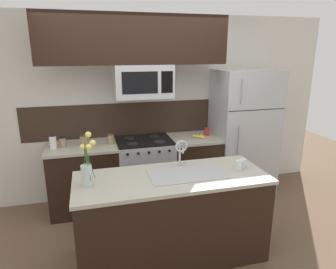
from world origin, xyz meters
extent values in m
plane|color=brown|center=(0.00, 0.00, 0.00)|extent=(10.00, 10.00, 0.00)
cube|color=silver|center=(0.30, 1.28, 1.30)|extent=(5.20, 0.10, 2.60)
cube|color=#332319|center=(0.00, 1.22, 1.15)|extent=(3.23, 0.01, 0.48)
cube|color=black|center=(-0.83, 0.90, 0.44)|extent=(0.89, 0.62, 0.88)
cube|color=#B2AD9E|center=(-0.83, 0.90, 0.89)|extent=(0.92, 0.65, 0.03)
cube|color=black|center=(0.72, 0.90, 0.44)|extent=(0.69, 0.62, 0.88)
cube|color=#B2AD9E|center=(0.72, 0.90, 0.89)|extent=(0.72, 0.65, 0.03)
cube|color=#B7BABF|center=(0.00, 0.90, 0.46)|extent=(0.76, 0.62, 0.91)
cube|color=black|center=(0.00, 0.90, 0.92)|extent=(0.76, 0.62, 0.01)
cylinder|color=black|center=(-0.18, 0.76, 0.93)|extent=(0.15, 0.15, 0.01)
cylinder|color=black|center=(0.18, 0.76, 0.93)|extent=(0.15, 0.15, 0.01)
cylinder|color=black|center=(-0.18, 1.04, 0.93)|extent=(0.15, 0.15, 0.01)
cylinder|color=black|center=(0.18, 1.04, 0.93)|extent=(0.15, 0.15, 0.01)
cylinder|color=black|center=(-0.27, 0.58, 0.85)|extent=(0.03, 0.02, 0.03)
cylinder|color=black|center=(-0.14, 0.58, 0.85)|extent=(0.03, 0.02, 0.03)
cylinder|color=black|center=(0.00, 0.58, 0.85)|extent=(0.03, 0.02, 0.03)
cylinder|color=black|center=(0.14, 0.58, 0.85)|extent=(0.03, 0.02, 0.03)
cylinder|color=black|center=(0.27, 0.58, 0.85)|extent=(0.03, 0.02, 0.03)
cube|color=#B7BABF|center=(0.00, 0.88, 1.73)|extent=(0.74, 0.40, 0.42)
cube|color=black|center=(-0.07, 0.68, 1.73)|extent=(0.45, 0.00, 0.27)
cube|color=black|center=(0.27, 0.68, 1.73)|extent=(0.15, 0.00, 0.27)
cube|color=black|center=(-0.10, 0.85, 2.24)|extent=(2.34, 0.34, 0.60)
cube|color=#B7BABF|center=(1.51, 0.92, 0.92)|extent=(0.88, 0.72, 1.85)
cube|color=black|center=(1.51, 0.56, 1.33)|extent=(0.84, 0.00, 0.01)
cylinder|color=#99999E|center=(1.24, 0.54, 1.59)|extent=(0.01, 0.01, 0.33)
cylinder|color=#99999E|center=(1.24, 0.54, 0.78)|extent=(0.01, 0.01, 0.70)
cylinder|color=silver|center=(-1.17, 0.87, 0.99)|extent=(0.09, 0.09, 0.16)
cylinder|color=black|center=(-1.17, 0.87, 1.08)|extent=(0.08, 0.08, 0.02)
cylinder|color=#997F5B|center=(-1.06, 0.92, 0.97)|extent=(0.08, 0.08, 0.12)
cylinder|color=black|center=(-1.06, 0.92, 1.03)|extent=(0.08, 0.08, 0.01)
cylinder|color=#997F5B|center=(-0.79, 0.90, 0.97)|extent=(0.10, 0.10, 0.13)
cylinder|color=#4C331E|center=(-0.79, 0.90, 1.05)|extent=(0.10, 0.10, 0.01)
cylinder|color=#997F5B|center=(-0.45, 0.87, 0.97)|extent=(0.08, 0.08, 0.13)
cylinder|color=#4C331E|center=(-0.45, 0.87, 1.04)|extent=(0.08, 0.08, 0.01)
ellipsoid|color=yellow|center=(0.78, 0.83, 0.93)|extent=(0.17, 0.11, 0.06)
ellipsoid|color=yellow|center=(0.79, 0.85, 0.93)|extent=(0.18, 0.05, 0.05)
ellipsoid|color=yellow|center=(0.79, 0.83, 0.93)|extent=(0.18, 0.06, 0.05)
ellipsoid|color=yellow|center=(0.80, 0.85, 0.93)|extent=(0.17, 0.10, 0.07)
cylinder|color=brown|center=(0.79, 0.84, 0.96)|extent=(0.02, 0.02, 0.03)
cylinder|color=#B22D23|center=(0.94, 0.95, 0.97)|extent=(0.08, 0.08, 0.11)
cube|color=black|center=(0.04, -0.35, 0.44)|extent=(1.88, 0.73, 0.88)
cube|color=#B2AD9E|center=(0.04, -0.35, 0.89)|extent=(1.91, 0.76, 0.03)
cube|color=#ADAFB5|center=(0.20, -0.35, 0.91)|extent=(0.76, 0.40, 0.01)
cube|color=#ADAFB5|center=(0.02, -0.35, 0.84)|extent=(0.30, 0.31, 0.15)
cube|color=#ADAFB5|center=(0.37, -0.35, 0.84)|extent=(0.30, 0.31, 0.15)
cylinder|color=#B7BABF|center=(0.20, -0.11, 0.92)|extent=(0.04, 0.04, 0.02)
cylinder|color=#B7BABF|center=(0.20, -0.11, 1.04)|extent=(0.02, 0.02, 0.22)
torus|color=#B7BABF|center=(0.20, -0.16, 1.15)|extent=(0.13, 0.02, 0.13)
cylinder|color=#B7BABF|center=(0.20, -0.22, 1.12)|extent=(0.02, 0.02, 0.06)
cube|color=#B7BABF|center=(0.23, -0.11, 0.95)|extent=(0.07, 0.01, 0.01)
cylinder|color=silver|center=(0.75, -0.38, 0.96)|extent=(0.08, 0.08, 0.11)
cylinder|color=silver|center=(0.83, -0.33, 0.96)|extent=(0.07, 0.07, 0.10)
cylinder|color=silver|center=(-0.77, -0.36, 1.01)|extent=(0.10, 0.10, 0.20)
cylinder|color=silver|center=(-0.77, -0.36, 0.95)|extent=(0.09, 0.09, 0.06)
cylinder|color=#386B2D|center=(-0.73, -0.35, 1.14)|extent=(0.08, 0.01, 0.34)
sphere|color=#EFE066|center=(-0.69, -0.35, 1.31)|extent=(0.06, 0.06, 0.06)
cylinder|color=#386B2D|center=(-0.77, -0.35, 1.13)|extent=(0.02, 0.02, 0.31)
sphere|color=#EFE066|center=(-0.78, -0.34, 1.28)|extent=(0.05, 0.05, 0.05)
cylinder|color=#386B2D|center=(-0.76, -0.33, 1.11)|extent=(0.03, 0.05, 0.27)
sphere|color=#EFE066|center=(-0.75, -0.31, 1.25)|extent=(0.06, 0.06, 0.06)
cylinder|color=#386B2D|center=(-0.75, -0.38, 1.13)|extent=(0.04, 0.05, 0.32)
sphere|color=#EFE066|center=(-0.73, -0.40, 1.30)|extent=(0.05, 0.05, 0.05)
cylinder|color=#386B2D|center=(-0.75, -0.34, 1.18)|extent=(0.05, 0.04, 0.41)
sphere|color=#EFE066|center=(-0.73, -0.32, 1.39)|extent=(0.05, 0.05, 0.05)
camera|label=1|loc=(-0.71, -2.98, 2.11)|focal=32.00mm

